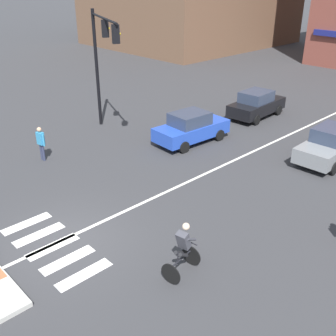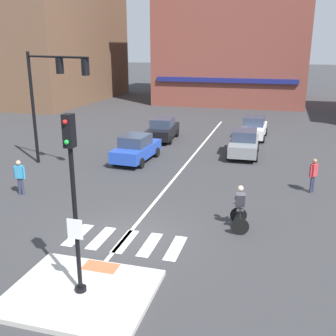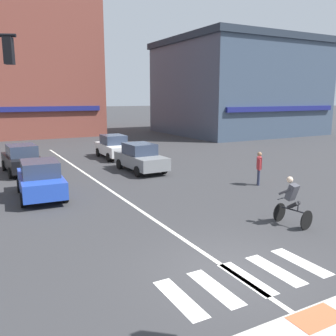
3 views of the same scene
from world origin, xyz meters
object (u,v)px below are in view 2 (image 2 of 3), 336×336
car_grey_eastbound_far (244,143)px  signal_pole (73,191)px  pedestrian_at_curb_left (20,175)px  pedestrian_waiting_far_side (313,173)px  traffic_light_mast (48,89)px  cyclist (240,207)px  car_blue_westbound_far (136,148)px  car_black_westbound_distant (163,129)px  car_white_eastbound_distant (254,128)px

car_grey_eastbound_far → signal_pole: bearing=-100.3°
pedestrian_at_curb_left → pedestrian_waiting_far_side: same height
traffic_light_mast → car_grey_eastbound_far: bearing=28.3°
cyclist → car_blue_westbound_far: bearing=132.2°
signal_pole → car_blue_westbound_far: bearing=103.4°
car_black_westbound_distant → car_grey_eastbound_far: bearing=-24.5°
car_black_westbound_distant → signal_pole: bearing=-80.5°
car_black_westbound_distant → traffic_light_mast: bearing=-115.9°
car_grey_eastbound_far → pedestrian_waiting_far_side: bearing=-57.4°
pedestrian_at_curb_left → traffic_light_mast: bearing=100.8°
signal_pole → cyclist: 7.12m
cyclist → pedestrian_waiting_far_side: cyclist is taller
traffic_light_mast → car_blue_westbound_far: traffic_light_mast is taller
signal_pole → car_white_eastbound_distant: size_ratio=1.20×
signal_pole → pedestrian_waiting_far_side: signal_pole is taller
traffic_light_mast → pedestrian_waiting_far_side: bearing=-1.5°
traffic_light_mast → car_blue_westbound_far: bearing=30.6°
signal_pole → car_black_westbound_distant: 19.57m
car_blue_westbound_far → car_grey_eastbound_far: 6.86m
traffic_light_mast → car_white_eastbound_distant: bearing=45.6°
car_blue_westbound_far → pedestrian_at_curb_left: (-3.29, -6.79, 0.17)m
signal_pole → pedestrian_at_curb_left: signal_pole is taller
pedestrian_at_curb_left → pedestrian_waiting_far_side: size_ratio=1.00×
car_blue_westbound_far → car_white_eastbound_distant: same height
car_blue_westbound_far → pedestrian_waiting_far_side: bearing=-15.9°
car_grey_eastbound_far → traffic_light_mast: bearing=-151.7°
car_grey_eastbound_far → pedestrian_at_curb_left: (-9.41, -9.88, 0.17)m
traffic_light_mast → car_white_eastbound_distant: 15.45m
car_black_westbound_distant → pedestrian_at_curb_left: (-3.22, -12.70, 0.17)m
car_white_eastbound_distant → pedestrian_waiting_far_side: pedestrian_waiting_far_side is taller
traffic_light_mast → pedestrian_at_curb_left: size_ratio=3.84×
car_grey_eastbound_far → car_white_eastbound_distant: bearing=87.3°
car_blue_westbound_far → cyclist: (6.96, -7.68, 0.06)m
car_blue_westbound_far → pedestrian_at_curb_left: pedestrian_at_curb_left is taller
signal_pole → pedestrian_waiting_far_side: bearing=57.1°
signal_pole → pedestrian_at_curb_left: size_ratio=2.98×
signal_pole → car_black_westbound_distant: signal_pole is taller
car_white_eastbound_distant → car_black_westbound_distant: same height
car_blue_westbound_far → car_black_westbound_distant: 5.91m
traffic_light_mast → car_black_westbound_distant: traffic_light_mast is taller
signal_pole → traffic_light_mast: (-7.27, 10.81, 1.33)m
car_black_westbound_distant → pedestrian_at_curb_left: 13.10m
car_black_westbound_distant → car_grey_eastbound_far: 6.81m
car_blue_westbound_far → pedestrian_waiting_far_side: 10.29m
car_blue_westbound_far → cyclist: 10.37m
traffic_light_mast → pedestrian_at_curb_left: bearing=-79.2°
traffic_light_mast → pedestrian_at_curb_left: (0.83, -4.35, -3.49)m
cyclist → pedestrian_at_curb_left: bearing=175.0°
car_white_eastbound_distant → pedestrian_waiting_far_side: 11.65m
signal_pole → car_white_eastbound_distant: signal_pole is taller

